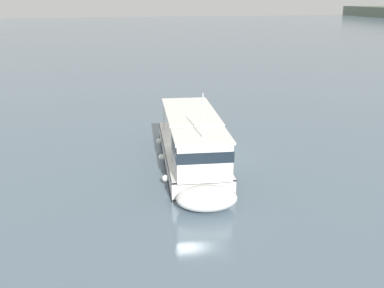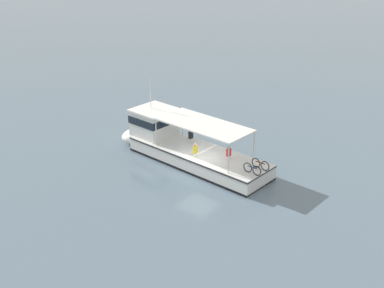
# 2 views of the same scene
# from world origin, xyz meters

# --- Properties ---
(ground_plane) EXTENTS (400.00, 400.00, 0.00)m
(ground_plane) POSITION_xyz_m (0.00, 0.00, 0.00)
(ground_plane) COLOR slate
(ferry_main) EXTENTS (13.00, 4.37, 5.32)m
(ferry_main) POSITION_xyz_m (2.41, -1.22, 1.02)
(ferry_main) COLOR white
(ferry_main) RESTS_ON ground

